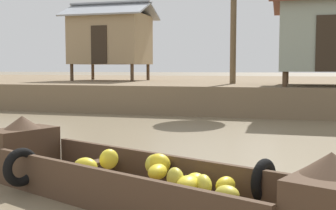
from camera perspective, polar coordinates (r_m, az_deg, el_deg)
ground_plane at (r=10.26m, az=-2.74°, el=-4.52°), size 300.00×300.00×0.00m
riverbank_strip at (r=24.81m, az=8.53°, el=2.14°), size 160.00×20.00×1.03m
banana_boat at (r=5.55m, az=-4.08°, el=-9.33°), size 5.38×2.97×0.92m
stilt_house_left at (r=22.29m, az=-7.47°, el=8.59°), size 4.24×3.21×3.89m
stilt_house_mid_left at (r=16.77m, az=19.81°, el=8.54°), size 3.78×4.03×3.61m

